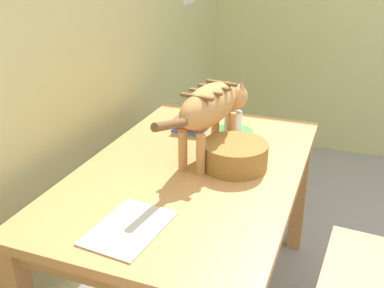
{
  "coord_description": "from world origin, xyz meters",
  "views": [
    {
      "loc": [
        -1.51,
        0.64,
        1.53
      ],
      "look_at": [
        -0.02,
        1.2,
        0.83
      ],
      "focal_mm": 41.65,
      "sensor_mm": 36.0,
      "label": 1
    }
  ],
  "objects": [
    {
      "name": "wicker_basket",
      "position": [
        0.04,
        1.04,
        0.78
      ],
      "size": [
        0.26,
        0.26,
        0.1
      ],
      "color": "olive",
      "rests_on": "dining_table"
    },
    {
      "name": "coffee_mug",
      "position": [
        0.33,
        1.13,
        0.81
      ],
      "size": [
        0.12,
        0.08,
        0.09
      ],
      "color": "white",
      "rests_on": "saucer_bowl"
    },
    {
      "name": "book_stack",
      "position": [
        0.37,
        1.34,
        0.76
      ],
      "size": [
        0.18,
        0.16,
        0.07
      ],
      "color": "#3B88C9",
      "rests_on": "dining_table"
    },
    {
      "name": "saucer_bowl",
      "position": [
        0.32,
        1.13,
        0.74
      ],
      "size": [
        0.19,
        0.19,
        0.03
      ],
      "primitive_type": "cylinder",
      "color": "#4A8D4D",
      "rests_on": "dining_table"
    },
    {
      "name": "dining_table",
      "position": [
        -0.02,
        1.2,
        0.64
      ],
      "size": [
        1.36,
        0.84,
        0.73
      ],
      "color": "tan",
      "rests_on": "ground_plane"
    },
    {
      "name": "cat",
      "position": [
        0.11,
        1.16,
        0.94
      ],
      "size": [
        0.69,
        0.2,
        0.31
      ],
      "rotation": [
        0.0,
        0.0,
        -1.72
      ],
      "color": "tan",
      "rests_on": "dining_table"
    },
    {
      "name": "magazine",
      "position": [
        -0.49,
        1.23,
        0.73
      ],
      "size": [
        0.3,
        0.22,
        0.01
      ],
      "primitive_type": "cube",
      "rotation": [
        0.0,
        0.0,
        -0.09
      ],
      "color": "silver",
      "rests_on": "dining_table"
    },
    {
      "name": "wall_rear",
      "position": [
        0.0,
        1.82,
        1.25
      ],
      "size": [
        4.68,
        0.11,
        2.5
      ],
      "color": "#CEC984",
      "rests_on": "ground_plane"
    }
  ]
}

